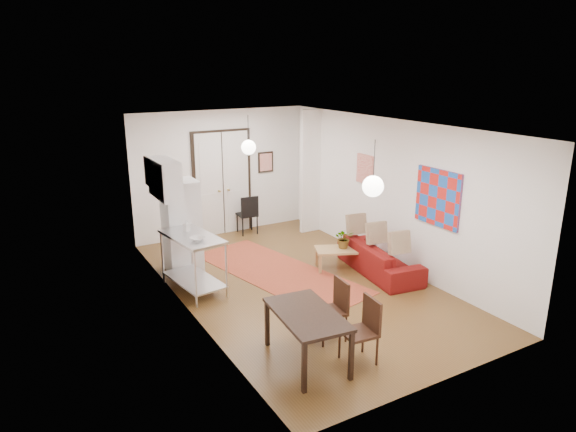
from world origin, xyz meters
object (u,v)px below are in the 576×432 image
fridge (182,226)px  dining_table (307,318)px  dining_chair_near (326,304)px  black_side_chair (245,210)px  sofa (379,258)px  kitchen_counter (193,254)px  coffee_table (340,251)px  dining_chair_far (355,324)px

fridge → dining_table: fridge is taller
dining_chair_near → black_side_chair: (1.08, 5.05, 0.02)m
sofa → dining_table: bearing=132.3°
fridge → black_side_chair: fridge is taller
dining_table → kitchen_counter: bearing=100.1°
dining_chair_near → black_side_chair: size_ratio=0.97×
coffee_table → fridge: fridge is taller
dining_table → dining_chair_near: bearing=36.2°
sofa → coffee_table: 0.78m
dining_chair_near → fridge: bearing=-158.3°
coffee_table → dining_chair_near: 2.67m
fridge → dining_chair_far: (0.99, -4.19, -0.38)m
fridge → kitchen_counter: bearing=-96.9°
coffee_table → dining_chair_near: (-1.70, -2.05, 0.16)m
black_side_chair → fridge: bearing=41.1°
kitchen_counter → fridge: 1.02m
coffee_table → dining_table: dining_table is taller
fridge → black_side_chair: 2.62m
kitchen_counter → dining_chair_far: (1.13, -3.20, -0.17)m
kitchen_counter → black_side_chair: 3.38m
dining_chair_far → kitchen_counter: bearing=-154.7°
dining_chair_near → black_side_chair: bearing=173.8°
dining_chair_near → dining_table: bearing=-47.8°
kitchen_counter → dining_chair_far: size_ratio=1.57×
fridge → dining_chair_far: 4.32m
dining_chair_near → kitchen_counter: bearing=-149.8°
dining_chair_near → black_side_chair: black_side_chair is taller
dining_chair_near → coffee_table: bearing=146.2°
coffee_table → dining_chair_far: bearing=-121.8°
fridge → dining_chair_far: bearing=-75.6°
coffee_table → sofa: bearing=-43.8°
kitchen_counter → dining_chair_near: bearing=-73.8°
coffee_table → black_side_chair: size_ratio=1.14×
dining_chair_near → sofa: bearing=129.7°
sofa → black_side_chair: (-1.18, 3.54, 0.25)m
kitchen_counter → coffee_table: bearing=-17.2°
dining_table → black_side_chair: bearing=72.9°
sofa → dining_chair_near: (-2.26, -1.51, 0.23)m
coffee_table → black_side_chair: bearing=101.6°
fridge → dining_chair_far: fridge is taller
dining_chair_far → fridge: bearing=-160.8°
sofa → dining_table: (-2.86, -1.95, 0.35)m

